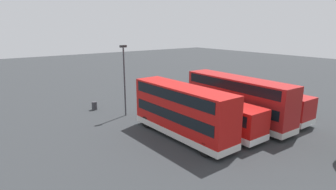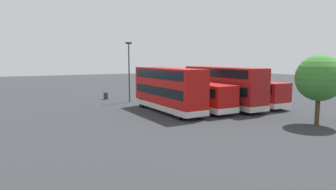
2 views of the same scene
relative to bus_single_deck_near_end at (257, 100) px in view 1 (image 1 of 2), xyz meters
The scene contains 9 objects.
ground_plane 10.67m from the bus_single_deck_near_end, 59.75° to the right, with size 140.00×140.00×0.00m, color #2D3033.
bus_single_deck_near_end is the anchor object (origin of this frame).
bus_double_decker_second 3.74m from the bus_single_deck_near_end, ahead, with size 2.92×12.08×4.55m.
bus_single_deck_third 7.09m from the bus_single_deck_near_end, ahead, with size 2.65×10.32×2.95m.
bus_double_decker_fourth 10.64m from the bus_single_deck_near_end, ahead, with size 2.75×10.75×4.55m.
car_hatchback_silver 11.24m from the bus_single_deck_near_end, 104.15° to the right, with size 3.11×4.83×1.43m.
car_small_green 11.02m from the bus_single_deck_near_end, 67.51° to the right, with size 4.16×4.07×1.43m.
lamp_post_tall 14.58m from the bus_single_deck_near_end, 36.20° to the right, with size 0.70×0.30×7.56m.
waste_bin_yellow 18.38m from the bus_single_deck_near_end, 43.04° to the right, with size 0.60×0.60×0.95m, color #333338.
Camera 1 is at (20.00, 26.50, 9.40)m, focal length 29.72 mm.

